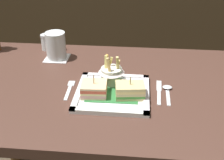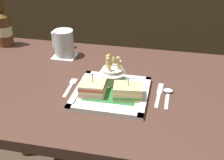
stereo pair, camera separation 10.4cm
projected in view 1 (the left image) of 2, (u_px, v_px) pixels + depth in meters
dining_table at (112, 107)px, 1.14m from camera, size 1.33×0.72×0.72m
square_plate at (113, 93)px, 1.03m from camera, size 0.25×0.25×0.02m
sandwich_half_left at (94, 89)px, 1.00m from camera, size 0.09×0.08×0.08m
sandwich_half_right at (130, 90)px, 0.99m from camera, size 0.10×0.08×0.08m
fries_cup at (111, 72)px, 1.06m from camera, size 0.09×0.09×0.11m
drink_coaster at (57, 58)px, 1.29m from camera, size 0.10×0.10×0.00m
water_glass at (56, 47)px, 1.26m from camera, size 0.08×0.08×0.12m
fork at (69, 89)px, 1.06m from camera, size 0.03×0.13×0.00m
knife at (159, 91)px, 1.05m from camera, size 0.02×0.16×0.00m
spoon at (168, 90)px, 1.05m from camera, size 0.04×0.13×0.01m
salt_shaker at (46, 43)px, 1.36m from camera, size 0.04×0.04×0.07m
pepper_shaker at (56, 43)px, 1.35m from camera, size 0.04×0.04×0.08m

